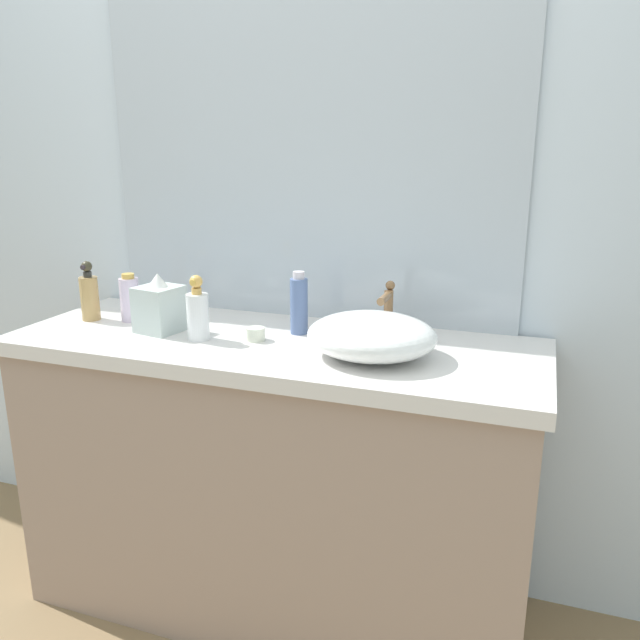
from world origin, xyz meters
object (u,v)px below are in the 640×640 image
object	(u,v)px
perfume_bottle	(130,299)
candle_jar	(256,334)
spray_can	(89,295)
soap_dispenser	(198,313)
lotion_bottle	(299,305)
tissue_box	(159,307)
sink_basin	(372,336)

from	to	relation	value
perfume_bottle	candle_jar	distance (m)	0.48
spray_can	candle_jar	distance (m)	0.61
perfume_bottle	candle_jar	world-z (taller)	perfume_bottle
soap_dispenser	candle_jar	distance (m)	0.18
soap_dispenser	lotion_bottle	world-z (taller)	soap_dispenser
soap_dispenser	spray_can	bearing A→B (deg)	170.20
lotion_bottle	spray_can	bearing A→B (deg)	-173.28
lotion_bottle	soap_dispenser	bearing A→B (deg)	-148.11
soap_dispenser	tissue_box	distance (m)	0.16
tissue_box	lotion_bottle	bearing A→B (deg)	16.45
lotion_bottle	perfume_bottle	xyz separation A→B (m)	(-0.57, -0.05, -0.02)
sink_basin	lotion_bottle	world-z (taller)	lotion_bottle
perfume_bottle	tissue_box	distance (m)	0.17
lotion_bottle	perfume_bottle	world-z (taller)	lotion_bottle
soap_dispenser	perfume_bottle	xyz separation A→B (m)	(-0.31, 0.11, -0.01)
sink_basin	candle_jar	bearing A→B (deg)	175.02
lotion_bottle	spray_can	distance (m)	0.70
soap_dispenser	candle_jar	bearing A→B (deg)	16.33
perfume_bottle	tissue_box	xyz separation A→B (m)	(0.16, -0.07, 0.00)
candle_jar	sink_basin	bearing A→B (deg)	-4.98
candle_jar	perfume_bottle	bearing A→B (deg)	172.56
perfume_bottle	lotion_bottle	bearing A→B (deg)	4.95
spray_can	perfume_bottle	bearing A→B (deg)	14.25
soap_dispenser	candle_jar	size ratio (longest dim) A/B	3.45
tissue_box	candle_jar	size ratio (longest dim) A/B	3.23
perfume_bottle	spray_can	xyz separation A→B (m)	(-0.13, -0.03, 0.01)
sink_basin	candle_jar	size ratio (longest dim) A/B	6.28
sink_basin	soap_dispenser	bearing A→B (deg)	-178.20
perfume_bottle	tissue_box	world-z (taller)	tissue_box
soap_dispenser	spray_can	distance (m)	0.45
lotion_bottle	candle_jar	size ratio (longest dim) A/B	3.41
perfume_bottle	tissue_box	bearing A→B (deg)	-24.28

